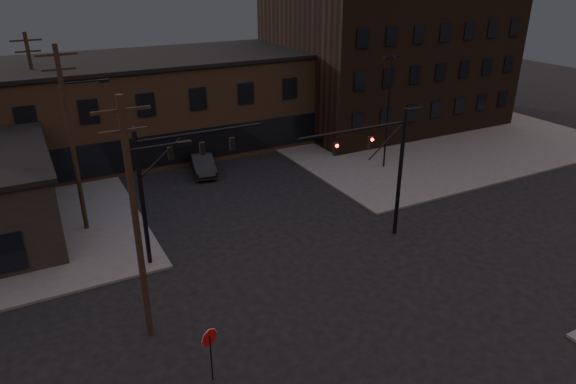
% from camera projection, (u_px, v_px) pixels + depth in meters
% --- Properties ---
extents(ground, '(140.00, 140.00, 0.00)m').
position_uv_depth(ground, '(349.00, 299.00, 25.80)').
color(ground, black).
rests_on(ground, ground).
extents(sidewalk_ne, '(30.00, 30.00, 0.15)m').
position_uv_depth(sidewalk_ne, '(405.00, 128.00, 53.04)').
color(sidewalk_ne, '#474744').
rests_on(sidewalk_ne, ground).
extents(building_row, '(40.00, 12.00, 8.00)m').
position_uv_depth(building_row, '(178.00, 103.00, 46.83)').
color(building_row, '#503B2A').
rests_on(building_row, ground).
extents(building_right, '(22.00, 16.00, 14.00)m').
position_uv_depth(building_right, '(386.00, 54.00, 53.49)').
color(building_right, black).
rests_on(building_right, ground).
extents(traffic_signal_near, '(7.12, 0.24, 8.00)m').
position_uv_depth(traffic_signal_near, '(386.00, 162.00, 29.77)').
color(traffic_signal_near, black).
rests_on(traffic_signal_near, ground).
extents(traffic_signal_far, '(7.12, 0.24, 8.00)m').
position_uv_depth(traffic_signal_far, '(164.00, 178.00, 27.36)').
color(traffic_signal_far, black).
rests_on(traffic_signal_far, ground).
extents(stop_sign, '(0.72, 0.33, 2.48)m').
position_uv_depth(stop_sign, '(210.00, 343.00, 20.01)').
color(stop_sign, black).
rests_on(stop_sign, ground).
extents(utility_pole_near, '(3.70, 0.28, 11.00)m').
position_uv_depth(utility_pole_near, '(137.00, 218.00, 21.00)').
color(utility_pole_near, black).
rests_on(utility_pole_near, ground).
extents(utility_pole_mid, '(3.70, 0.28, 11.50)m').
position_uv_depth(utility_pole_mid, '(72.00, 138.00, 30.16)').
color(utility_pole_mid, black).
rests_on(utility_pole_mid, ground).
extents(utility_pole_far, '(2.20, 0.28, 11.00)m').
position_uv_depth(utility_pole_far, '(38.00, 102.00, 39.54)').
color(utility_pole_far, black).
rests_on(utility_pole_far, ground).
extents(lot_light_a, '(1.50, 0.28, 9.14)m').
position_uv_depth(lot_light_a, '(389.00, 103.00, 40.51)').
color(lot_light_a, black).
rests_on(lot_light_a, ground).
extents(lot_light_b, '(1.50, 0.28, 9.14)m').
position_uv_depth(lot_light_b, '(406.00, 84.00, 47.14)').
color(lot_light_b, black).
rests_on(lot_light_b, ground).
extents(parked_car_lot_a, '(4.88, 2.00, 1.66)m').
position_uv_depth(parked_car_lot_a, '(340.00, 134.00, 48.21)').
color(parked_car_lot_a, black).
rests_on(parked_car_lot_a, sidewalk_ne).
extents(parked_car_lot_b, '(5.63, 4.04, 1.51)m').
position_uv_depth(parked_car_lot_b, '(378.00, 126.00, 50.89)').
color(parked_car_lot_b, silver).
rests_on(parked_car_lot_b, sidewalk_ne).
extents(car_crossing, '(2.49, 5.00, 1.58)m').
position_uv_depth(car_crossing, '(202.00, 164.00, 41.37)').
color(car_crossing, black).
rests_on(car_crossing, ground).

